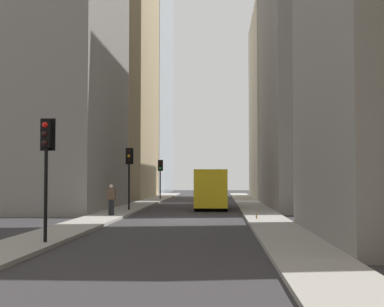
{
  "coord_description": "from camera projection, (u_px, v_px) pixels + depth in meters",
  "views": [
    {
      "loc": [
        -29.29,
        -1.99,
        2.31
      ],
      "look_at": [
        15.98,
        0.31,
        4.3
      ],
      "focal_mm": 50.68,
      "sensor_mm": 36.0,
      "label": 1
    }
  ],
  "objects": [
    {
      "name": "building_right_midfar",
      "position": [
        44.0,
        0.0,
        38.86
      ],
      "size": [
        14.07,
        10.0,
        30.06
      ],
      "color": "gray",
      "rests_on": "ground_plane"
    },
    {
      "name": "sidewalk_left",
      "position": [
        266.0,
        219.0,
        28.99
      ],
      "size": [
        90.0,
        2.2,
        0.14
      ],
      "primitive_type": "cube",
      "color": "gray",
      "rests_on": "ground_plane"
    },
    {
      "name": "traffic_light_far_junction",
      "position": [
        160.0,
        170.0,
        54.23
      ],
      "size": [
        0.43,
        0.52,
        3.91
      ],
      "color": "black",
      "rests_on": "sidewalk_right"
    },
    {
      "name": "traffic_light_midblock",
      "position": [
        129.0,
        164.0,
        36.43
      ],
      "size": [
        0.43,
        0.52,
        4.15
      ],
      "color": "black",
      "rests_on": "sidewalk_right"
    },
    {
      "name": "traffic_light_foreground",
      "position": [
        46.0,
        151.0,
        18.2
      ],
      "size": [
        0.43,
        0.52,
        4.17
      ],
      "color": "black",
      "rests_on": "sidewalk_right"
    },
    {
      "name": "building_right_far",
      "position": [
        107.0,
        68.0,
        60.65
      ],
      "size": [
        15.69,
        10.0,
        29.08
      ],
      "color": "#9E8966",
      "rests_on": "ground_plane"
    },
    {
      "name": "delivery_truck",
      "position": [
        211.0,
        189.0,
        39.06
      ],
      "size": [
        6.46,
        2.25,
        2.84
      ],
      "color": "yellow",
      "rests_on": "ground_plane"
    },
    {
      "name": "building_left_midfar",
      "position": [
        332.0,
        27.0,
        41.16
      ],
      "size": [
        15.96,
        10.5,
        27.42
      ],
      "color": "gray",
      "rests_on": "ground_plane"
    },
    {
      "name": "ground_plane",
      "position": [
        183.0,
        220.0,
        29.22
      ],
      "size": [
        135.0,
        135.0,
        0.0
      ],
      "primitive_type": "plane",
      "color": "#302D30"
    },
    {
      "name": "pedestrian",
      "position": [
        111.0,
        198.0,
        30.92
      ],
      "size": [
        0.26,
        0.44,
        1.76
      ],
      "color": "black",
      "rests_on": "sidewalk_right"
    },
    {
      "name": "sedan_white",
      "position": [
        213.0,
        196.0,
        48.41
      ],
      "size": [
        4.3,
        1.78,
        1.42
      ],
      "color": "silver",
      "rests_on": "ground_plane"
    },
    {
      "name": "building_left_far",
      "position": [
        299.0,
        106.0,
        58.83
      ],
      "size": [
        15.15,
        10.0,
        20.03
      ],
      "color": "beige",
      "rests_on": "ground_plane"
    },
    {
      "name": "sidewalk_right",
      "position": [
        100.0,
        218.0,
        29.45
      ],
      "size": [
        90.0,
        2.2,
        0.14
      ],
      "primitive_type": "cube",
      "color": "gray",
      "rests_on": "ground_plane"
    },
    {
      "name": "discarded_bottle",
      "position": [
        257.0,
        216.0,
        28.41
      ],
      "size": [
        0.07,
        0.07,
        0.27
      ],
      "color": "brown",
      "rests_on": "sidewalk_left"
    }
  ]
}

